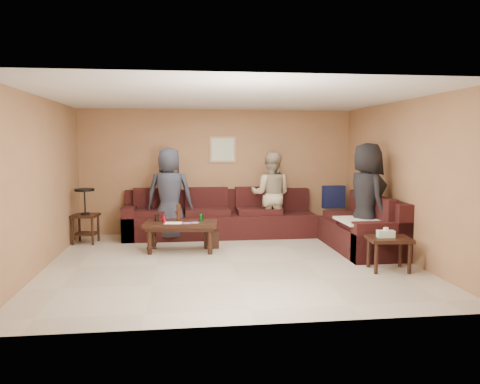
{
  "coord_description": "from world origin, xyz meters",
  "views": [
    {
      "loc": [
        -0.72,
        -7.0,
        1.82
      ],
      "look_at": [
        0.25,
        0.85,
        1.0
      ],
      "focal_mm": 35.0,
      "sensor_mm": 36.0,
      "label": 1
    }
  ],
  "objects_px": {
    "coffee_table": "(181,226)",
    "waste_bin": "(211,239)",
    "sectional_sofa": "(265,224)",
    "person_right": "(367,198)",
    "person_middle": "(271,194)",
    "end_table_left": "(85,215)",
    "person_left": "(170,194)",
    "side_table_right": "(389,242)"
  },
  "relations": [
    {
      "from": "waste_bin",
      "to": "person_middle",
      "type": "relative_size",
      "value": 0.18
    },
    {
      "from": "sectional_sofa",
      "to": "coffee_table",
      "type": "bearing_deg",
      "value": -156.98
    },
    {
      "from": "end_table_left",
      "to": "person_right",
      "type": "xyz_separation_m",
      "value": [
        4.8,
        -1.37,
        0.39
      ]
    },
    {
      "from": "person_right",
      "to": "sectional_sofa",
      "type": "bearing_deg",
      "value": 43.97
    },
    {
      "from": "waste_bin",
      "to": "person_middle",
      "type": "distance_m",
      "value": 1.64
    },
    {
      "from": "person_middle",
      "to": "person_right",
      "type": "height_order",
      "value": "person_right"
    },
    {
      "from": "person_middle",
      "to": "person_right",
      "type": "bearing_deg",
      "value": 146.96
    },
    {
      "from": "coffee_table",
      "to": "side_table_right",
      "type": "height_order",
      "value": "coffee_table"
    },
    {
      "from": "sectional_sofa",
      "to": "side_table_right",
      "type": "height_order",
      "value": "sectional_sofa"
    },
    {
      "from": "side_table_right",
      "to": "waste_bin",
      "type": "xyz_separation_m",
      "value": [
        -2.43,
        1.81,
        -0.27
      ]
    },
    {
      "from": "coffee_table",
      "to": "end_table_left",
      "type": "bearing_deg",
      "value": 153.13
    },
    {
      "from": "sectional_sofa",
      "to": "end_table_left",
      "type": "distance_m",
      "value": 3.32
    },
    {
      "from": "sectional_sofa",
      "to": "person_middle",
      "type": "distance_m",
      "value": 0.68
    },
    {
      "from": "coffee_table",
      "to": "person_left",
      "type": "xyz_separation_m",
      "value": [
        -0.21,
        0.97,
        0.45
      ]
    },
    {
      "from": "sectional_sofa",
      "to": "person_middle",
      "type": "relative_size",
      "value": 2.8
    },
    {
      "from": "sectional_sofa",
      "to": "person_right",
      "type": "height_order",
      "value": "person_right"
    },
    {
      "from": "end_table_left",
      "to": "person_left",
      "type": "height_order",
      "value": "person_left"
    },
    {
      "from": "person_left",
      "to": "coffee_table",
      "type": "bearing_deg",
      "value": 107.42
    },
    {
      "from": "waste_bin",
      "to": "person_right",
      "type": "relative_size",
      "value": 0.16
    },
    {
      "from": "coffee_table",
      "to": "person_right",
      "type": "distance_m",
      "value": 3.14
    },
    {
      "from": "side_table_right",
      "to": "person_right",
      "type": "height_order",
      "value": "person_right"
    },
    {
      "from": "side_table_right",
      "to": "sectional_sofa",
      "type": "bearing_deg",
      "value": 121.72
    },
    {
      "from": "waste_bin",
      "to": "person_right",
      "type": "bearing_deg",
      "value": -15.85
    },
    {
      "from": "sectional_sofa",
      "to": "waste_bin",
      "type": "relative_size",
      "value": 15.39
    },
    {
      "from": "coffee_table",
      "to": "end_table_left",
      "type": "xyz_separation_m",
      "value": [
        -1.74,
        0.88,
        0.1
      ]
    },
    {
      "from": "coffee_table",
      "to": "person_left",
      "type": "distance_m",
      "value": 1.09
    },
    {
      "from": "end_table_left",
      "to": "coffee_table",
      "type": "bearing_deg",
      "value": -26.87
    },
    {
      "from": "sectional_sofa",
      "to": "person_right",
      "type": "xyz_separation_m",
      "value": [
        1.49,
        -1.16,
        0.59
      ]
    },
    {
      "from": "sectional_sofa",
      "to": "waste_bin",
      "type": "bearing_deg",
      "value": -157.29
    },
    {
      "from": "person_left",
      "to": "end_table_left",
      "type": "bearing_deg",
      "value": 8.79
    },
    {
      "from": "end_table_left",
      "to": "side_table_right",
      "type": "relative_size",
      "value": 1.59
    },
    {
      "from": "coffee_table",
      "to": "person_right",
      "type": "height_order",
      "value": "person_right"
    },
    {
      "from": "person_left",
      "to": "person_middle",
      "type": "distance_m",
      "value": 1.96
    },
    {
      "from": "sectional_sofa",
      "to": "end_table_left",
      "type": "height_order",
      "value": "end_table_left"
    },
    {
      "from": "waste_bin",
      "to": "person_middle",
      "type": "height_order",
      "value": "person_middle"
    },
    {
      "from": "sectional_sofa",
      "to": "person_left",
      "type": "xyz_separation_m",
      "value": [
        -1.78,
        0.3,
        0.55
      ]
    },
    {
      "from": "side_table_right",
      "to": "person_left",
      "type": "xyz_separation_m",
      "value": [
        -3.17,
        2.55,
        0.46
      ]
    },
    {
      "from": "coffee_table",
      "to": "sectional_sofa",
      "type": "bearing_deg",
      "value": 23.02
    },
    {
      "from": "sectional_sofa",
      "to": "person_left",
      "type": "distance_m",
      "value": 1.89
    },
    {
      "from": "person_right",
      "to": "side_table_right",
      "type": "bearing_deg",
      "value": 166.53
    },
    {
      "from": "end_table_left",
      "to": "person_middle",
      "type": "bearing_deg",
      "value": 3.41
    },
    {
      "from": "coffee_table",
      "to": "waste_bin",
      "type": "bearing_deg",
      "value": 23.64
    }
  ]
}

